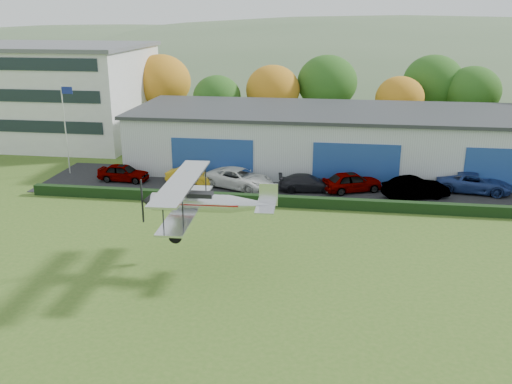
# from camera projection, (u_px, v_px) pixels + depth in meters

# --- Properties ---
(ground) EXTENTS (300.00, 300.00, 0.00)m
(ground) POSITION_uv_depth(u_px,v_px,m) (256.00, 322.00, 25.97)
(ground) COLOR #3A5D1D
(ground) RESTS_ON ground
(apron) EXTENTS (48.00, 9.00, 0.05)m
(apron) POSITION_uv_depth(u_px,v_px,m) (330.00, 188.00, 45.28)
(apron) COLOR black
(apron) RESTS_ON ground
(hedge) EXTENTS (46.00, 0.60, 0.80)m
(hedge) POSITION_uv_depth(u_px,v_px,m) (329.00, 203.00, 40.65)
(hedge) COLOR black
(hedge) RESTS_ON ground
(hangar) EXTENTS (40.60, 12.60, 5.30)m
(hangar) POSITION_uv_depth(u_px,v_px,m) (355.00, 139.00, 50.74)
(hangar) COLOR #B2B7BC
(hangar) RESTS_ON ground
(office_block) EXTENTS (20.60, 15.60, 10.40)m
(office_block) POSITION_uv_depth(u_px,v_px,m) (51.00, 93.00, 61.13)
(office_block) COLOR silver
(office_block) RESTS_ON ground
(flagpole) EXTENTS (1.05, 0.10, 8.00)m
(flagpole) POSITION_uv_depth(u_px,v_px,m) (66.00, 121.00, 47.92)
(flagpole) COLOR silver
(flagpole) RESTS_ON ground
(tree_belt) EXTENTS (75.70, 13.22, 10.12)m
(tree_belt) POSITION_uv_depth(u_px,v_px,m) (316.00, 87.00, 62.28)
(tree_belt) COLOR #3D2614
(tree_belt) RESTS_ON ground
(distant_hills) EXTENTS (430.00, 196.00, 56.00)m
(distant_hills) POSITION_uv_depth(u_px,v_px,m) (311.00, 107.00, 162.23)
(distant_hills) COLOR #4C6642
(distant_hills) RESTS_ON ground
(car_0) EXTENTS (4.38, 1.96, 1.46)m
(car_0) POSITION_uv_depth(u_px,v_px,m) (123.00, 173.00, 46.97)
(car_0) COLOR gray
(car_0) RESTS_ON apron
(car_1) EXTENTS (4.20, 1.98, 1.33)m
(car_1) POSITION_uv_depth(u_px,v_px,m) (190.00, 176.00, 46.27)
(car_1) COLOR gold
(car_1) RESTS_ON apron
(car_2) EXTENTS (6.30, 4.68, 1.59)m
(car_2) POSITION_uv_depth(u_px,v_px,m) (239.00, 178.00, 45.13)
(car_2) COLOR silver
(car_2) RESTS_ON apron
(car_3) EXTENTS (4.80, 2.44, 1.34)m
(car_3) POSITION_uv_depth(u_px,v_px,m) (307.00, 183.00, 44.42)
(car_3) COLOR black
(car_3) RESTS_ON apron
(car_4) EXTENTS (5.12, 3.65, 1.62)m
(car_4) POSITION_uv_depth(u_px,v_px,m) (352.00, 182.00, 44.22)
(car_4) COLOR gray
(car_4) RESTS_ON apron
(car_5) EXTENTS (5.30, 3.43, 1.65)m
(car_5) POSITION_uv_depth(u_px,v_px,m) (416.00, 188.00, 42.63)
(car_5) COLOR gray
(car_5) RESTS_ON apron
(car_6) EXTENTS (6.08, 3.49, 1.59)m
(car_6) POSITION_uv_depth(u_px,v_px,m) (474.00, 182.00, 44.10)
(car_6) COLOR navy
(car_6) RESTS_ON apron
(biplane) EXTENTS (7.53, 8.60, 3.23)m
(biplane) POSITION_uv_depth(u_px,v_px,m) (202.00, 201.00, 30.23)
(biplane) COLOR silver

